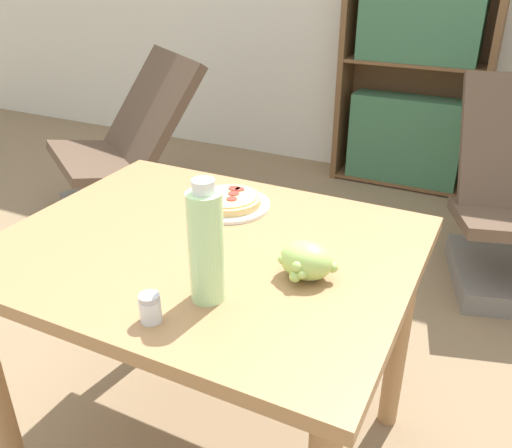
# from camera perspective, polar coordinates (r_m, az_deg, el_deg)

# --- Properties ---
(dining_table) EXTENTS (1.02, 0.82, 0.73)m
(dining_table) POSITION_cam_1_polar(r_m,az_deg,el_deg) (1.41, -5.20, -5.93)
(dining_table) COLOR #A37549
(dining_table) RESTS_ON ground_plane
(pizza_on_plate) EXTENTS (0.23, 0.23, 0.04)m
(pizza_on_plate) POSITION_cam_1_polar(r_m,az_deg,el_deg) (1.53, -2.89, 2.37)
(pizza_on_plate) COLOR white
(pizza_on_plate) RESTS_ON dining_table
(grape_bunch) EXTENTS (0.13, 0.11, 0.09)m
(grape_bunch) POSITION_cam_1_polar(r_m,az_deg,el_deg) (1.19, 5.32, -3.92)
(grape_bunch) COLOR #A8CC66
(grape_bunch) RESTS_ON dining_table
(drink_bottle) EXTENTS (0.07, 0.07, 0.27)m
(drink_bottle) POSITION_cam_1_polar(r_m,az_deg,el_deg) (1.08, -5.28, -2.24)
(drink_bottle) COLOR #B7EAA3
(drink_bottle) RESTS_ON dining_table
(salt_shaker) EXTENTS (0.04, 0.04, 0.06)m
(salt_shaker) POSITION_cam_1_polar(r_m,az_deg,el_deg) (1.08, -11.08, -8.68)
(salt_shaker) COLOR white
(salt_shaker) RESTS_ON dining_table
(lounge_chair_near) EXTENTS (0.92, 0.99, 0.88)m
(lounge_chair_near) POSITION_cam_1_polar(r_m,az_deg,el_deg) (3.09, -13.45, 5.63)
(lounge_chair_near) COLOR slate
(lounge_chair_near) RESTS_ON ground_plane
(bookshelf) EXTENTS (0.88, 0.27, 1.53)m
(bookshelf) POSITION_cam_1_polar(r_m,az_deg,el_deg) (3.49, 16.31, 14.88)
(bookshelf) COLOR brown
(bookshelf) RESTS_ON ground_plane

